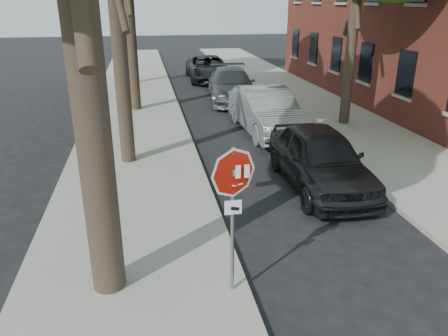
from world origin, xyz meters
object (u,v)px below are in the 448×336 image
(stop_sign, at_px, (233,194))
(car_d, at_px, (209,68))
(car_b, at_px, (266,111))
(car_c, at_px, (231,85))
(car_a, at_px, (320,158))

(stop_sign, height_order, car_d, stop_sign)
(car_b, distance_m, car_d, 12.01)
(stop_sign, height_order, car_b, stop_sign)
(car_c, bearing_deg, car_a, -82.82)
(car_d, bearing_deg, stop_sign, -96.64)
(stop_sign, bearing_deg, car_c, 78.72)
(car_a, bearing_deg, car_b, 91.77)
(car_c, bearing_deg, stop_sign, -95.17)
(stop_sign, distance_m, car_d, 21.79)
(car_a, height_order, car_d, car_a)
(car_c, bearing_deg, car_d, 98.50)
(car_d, bearing_deg, car_b, -87.08)
(stop_sign, distance_m, car_c, 15.84)
(car_b, xyz_separation_m, car_d, (-0.43, 12.00, -0.09))
(car_d, bearing_deg, car_a, -87.61)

